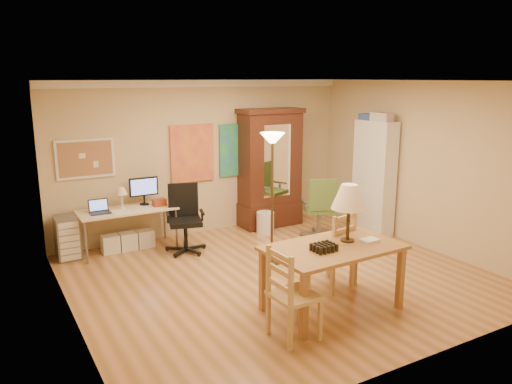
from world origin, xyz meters
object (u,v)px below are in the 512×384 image
office_chair_green (319,221)px  armoire (270,176)px  dining_table (339,232)px  office_chair_black (185,234)px  bookshelf (374,178)px  computer_desk (129,225)px

office_chair_green → armoire: armoire is taller
dining_table → office_chair_black: bearing=107.2°
armoire → bookshelf: size_ratio=1.09×
dining_table → bookshelf: 3.19m
office_chair_black → bookshelf: 3.45m
bookshelf → dining_table: bearing=-139.9°
computer_desk → office_chair_green: computer_desk is taller
office_chair_green → bookshelf: 1.24m
computer_desk → armoire: armoire is taller
office_chair_black → bookshelf: bearing=-12.3°
office_chair_green → armoire: bearing=108.4°
computer_desk → office_chair_black: 0.93m
office_chair_green → dining_table: bearing=-122.3°
armoire → bookshelf: bearing=-44.4°
dining_table → computer_desk: size_ratio=1.07×
computer_desk → office_chair_green: bearing=-18.1°
computer_desk → armoire: size_ratio=0.69×
office_chair_green → bookshelf: (0.99, -0.24, 0.71)m
computer_desk → bookshelf: bookshelf is taller
office_chair_black → office_chair_green: size_ratio=1.01×
computer_desk → office_chair_black: (0.76, -0.52, -0.13)m
office_chair_green → armoire: size_ratio=0.49×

